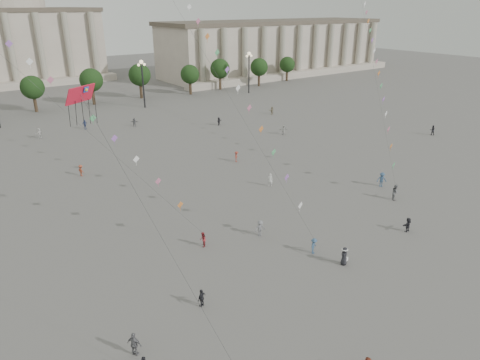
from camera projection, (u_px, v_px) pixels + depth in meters
ground at (320, 271)px, 37.94m from camera, size 360.00×360.00×0.00m
hall_east at (277, 48)px, 145.79m from camera, size 84.00×26.22×17.20m
hall_central at (13, 32)px, 129.26m from camera, size 48.30×34.30×35.50m
tree_row at (65, 86)px, 94.28m from camera, size 137.12×5.12×8.00m
lamp_post_mid_east at (142, 75)px, 95.70m from camera, size 2.00×0.90×10.65m
lamp_post_far_east at (249, 65)px, 112.01m from camera, size 2.00×0.90×10.65m
person_crowd_0 at (85, 124)px, 80.95m from camera, size 1.18×0.77×1.87m
person_crowd_3 at (408, 225)px, 44.34m from camera, size 1.48×0.57×1.56m
person_crowd_4 at (39, 133)px, 75.39m from camera, size 1.62×1.55×1.83m
person_crowd_6 at (260, 228)px, 43.50m from camera, size 1.24×0.89×1.73m
person_crowd_7 at (284, 130)px, 77.69m from camera, size 1.66×0.82×1.71m
person_crowd_8 at (236, 157)px, 64.18m from camera, size 1.15×1.16×1.61m
person_crowd_9 at (219, 121)px, 83.68m from camera, size 1.52×1.05×1.58m
person_crowd_12 at (134, 122)px, 82.79m from camera, size 1.50×1.35×1.65m
person_crowd_13 at (270, 180)px, 55.43m from camera, size 0.77×0.75×1.78m
person_crowd_14 at (382, 179)px, 55.31m from camera, size 1.43×1.35×1.94m
person_crowd_15 at (432, 130)px, 77.35m from camera, size 1.11×1.09×1.81m
person_crowd_17 at (81, 170)px, 58.84m from camera, size 0.89×1.16×1.60m
person_crowd_18 at (272, 110)px, 92.07m from camera, size 1.59×0.73×1.65m
tourist_3 at (134, 344)px, 28.55m from camera, size 0.96×1.13×1.82m
tourist_4 at (202, 298)px, 33.29m from camera, size 0.97×0.69×1.53m
kite_flyer_0 at (203, 240)px, 41.56m from camera, size 0.91×0.95×1.54m
kite_flyer_1 at (314, 246)px, 40.41m from camera, size 1.17×0.99×1.58m
kite_flyer_2 at (395, 192)px, 51.61m from camera, size 1.18×1.17×1.92m
hat_person at (344, 256)px, 38.63m from camera, size 1.01×0.96×1.74m
dragon_kite at (84, 109)px, 25.55m from camera, size 2.77×7.51×20.69m
kite_train_east at (367, 20)px, 68.90m from camera, size 31.95×37.69×60.37m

